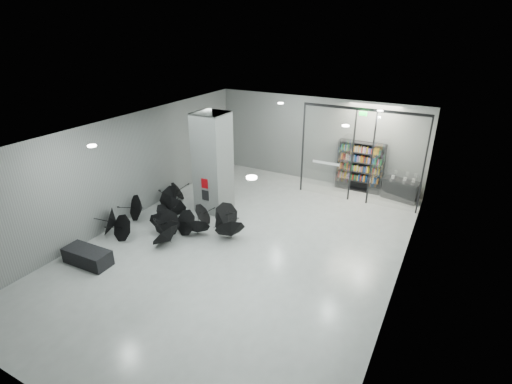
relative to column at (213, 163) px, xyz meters
The scene contains 10 objects.
room 3.31m from the column, 38.66° to the right, with size 14.00×14.02×4.01m.
column is the anchor object (origin of this frame).
fire_cabinet 0.90m from the column, 90.00° to the right, with size 0.28×0.04×0.38m, color #A50A07.
info_panel 1.31m from the column, 90.00° to the right, with size 0.30×0.03×0.42m, color black.
exit_sign 6.18m from the column, 33.96° to the left, with size 0.30×0.06×0.15m, color #0CE533.
glass_partition 6.02m from the column, 35.58° to the left, with size 5.06×0.08×4.00m.
bench 5.67m from the column, 104.46° to the right, with size 1.57×0.67×0.50m, color black.
bookshelf 6.74m from the column, 45.26° to the left, with size 2.06×0.41×2.27m, color black, non-canonical shape.
shop_counter 8.16m from the column, 34.72° to the left, with size 1.49×0.60×0.90m, color black.
umbrella_cluster 2.74m from the column, 99.87° to the right, with size 5.58×4.85×1.28m.
Camera 1 is at (5.77, -9.83, 7.06)m, focal length 27.01 mm.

